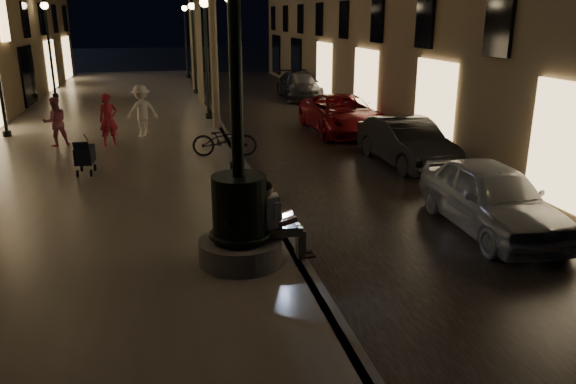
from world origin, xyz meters
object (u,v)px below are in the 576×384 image
object	(u,v)px
car_second	(406,142)
pedestrian_red	(109,120)
fountain_lamppost	(239,205)
pedestrian_pink	(55,122)
car_front	(491,197)
car_third	(343,114)
lamp_curb_c	(193,35)
stroller	(85,155)
car_rear	(299,86)
pedestrian_white	(142,111)
seated_man_laptop	(276,218)
lamp_curb_d	(186,31)
lamp_left_c	(48,36)
lamp_curb_b	(206,41)
lamp_curb_a	(232,54)
bicycle	(225,139)

from	to	relation	value
car_second	pedestrian_red	xyz separation A→B (m)	(-8.50, 3.70, 0.35)
fountain_lamppost	pedestrian_pink	xyz separation A→B (m)	(-4.45, 10.06, -0.23)
car_front	pedestrian_pink	world-z (taller)	pedestrian_pink
pedestrian_red	car_third	bearing A→B (deg)	-11.43
lamp_curb_c	fountain_lamppost	bearing A→B (deg)	-91.82
stroller	car_rear	xyz separation A→B (m)	(9.13, 13.89, -0.04)
lamp_curb_c	pedestrian_pink	size ratio (longest dim) A/B	3.10
stroller	pedestrian_red	distance (m)	3.48
car_third	car_rear	world-z (taller)	car_third
stroller	pedestrian_red	world-z (taller)	pedestrian_red
fountain_lamppost	pedestrian_white	bearing A→B (deg)	99.38
fountain_lamppost	car_rear	bearing A→B (deg)	73.58
seated_man_laptop	fountain_lamppost	bearing A→B (deg)	180.00
lamp_curb_d	car_third	world-z (taller)	lamp_curb_d
pedestrian_red	lamp_left_c	bearing A→B (deg)	86.38
lamp_left_c	car_front	world-z (taller)	lamp_left_c
lamp_left_c	stroller	xyz separation A→B (m)	(3.23, -15.68, -2.52)
car_rear	pedestrian_red	bearing A→B (deg)	-126.63
fountain_lamppost	car_second	xyz separation A→B (m)	(5.69, 6.07, -0.53)
lamp_curb_b	pedestrian_red	world-z (taller)	lamp_curb_b
car_rear	fountain_lamppost	bearing A→B (deg)	-103.03
fountain_lamppost	lamp_left_c	world-z (taller)	fountain_lamppost
lamp_curb_b	car_rear	bearing A→B (deg)	49.75
car_rear	lamp_curb_a	bearing A→B (deg)	-106.91
stroller	car_third	size ratio (longest dim) A/B	0.21
fountain_lamppost	lamp_curb_c	xyz separation A→B (m)	(0.70, 22.00, 2.02)
car_second	bicycle	distance (m)	5.30
lamp_curb_a	car_third	bearing A→B (deg)	47.02
car_third	lamp_curb_a	bearing A→B (deg)	-133.18
seated_man_laptop	lamp_curb_c	world-z (taller)	lamp_curb_c
seated_man_laptop	car_third	size ratio (longest dim) A/B	0.28
lamp_curb_c	car_third	xyz separation A→B (m)	(4.66, -11.00, -2.54)
seated_man_laptop	car_rear	xyz separation A→B (m)	(5.34, 20.21, -0.25)
lamp_curb_c	car_front	xyz separation A→B (m)	(4.50, -21.13, -2.54)
car_front	car_rear	world-z (taller)	car_front
car_front	lamp_curb_a	bearing A→B (deg)	133.56
fountain_lamppost	lamp_curb_c	world-z (taller)	fountain_lamppost
lamp_left_c	pedestrian_red	distance (m)	12.94
lamp_curb_a	lamp_curb_d	distance (m)	24.00
stroller	car_rear	bearing A→B (deg)	60.44
lamp_curb_a	pedestrian_white	world-z (taller)	lamp_curb_a
pedestrian_white	car_front	bearing A→B (deg)	101.57
seated_man_laptop	lamp_curb_a	size ratio (longest dim) A/B	0.29
lamp_curb_d	bicycle	xyz separation A→B (m)	(-0.10, -22.47, -2.54)
pedestrian_pink	fountain_lamppost	bearing A→B (deg)	93.45
pedestrian_pink	bicycle	xyz separation A→B (m)	(5.05, -2.53, -0.28)
lamp_curb_d	bicycle	world-z (taller)	lamp_curb_d
lamp_curb_b	seated_man_laptop	bearing A→B (deg)	-90.35
car_front	bicycle	size ratio (longest dim) A/B	2.15
pedestrian_white	pedestrian_pink	bearing A→B (deg)	-3.17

